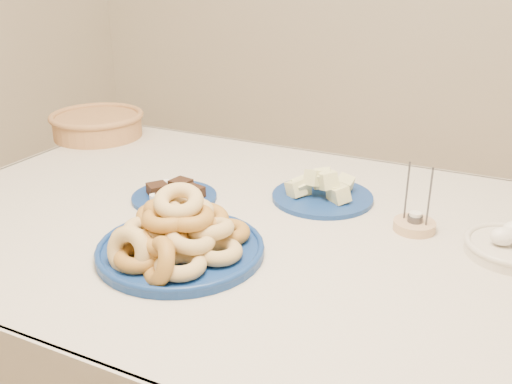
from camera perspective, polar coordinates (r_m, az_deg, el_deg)
dining_table at (r=1.36m, az=0.93°, el=-7.29°), size 1.71×1.11×0.75m
donut_platter at (r=1.17m, az=-7.81°, el=-4.48°), size 0.42×0.42×0.16m
melon_plate at (r=1.45m, az=6.67°, el=0.03°), size 0.30×0.30×0.09m
brownie_plate at (r=1.46m, az=-8.17°, el=-0.29°), size 0.28×0.28×0.04m
wicker_basket at (r=2.02m, az=-15.58°, el=6.59°), size 0.38×0.38×0.08m
candle_holder at (r=1.33m, az=15.56°, el=-3.11°), size 0.12×0.12×0.16m
egg_bowl at (r=1.29m, az=24.27°, el=-4.94°), size 0.24×0.24×0.06m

